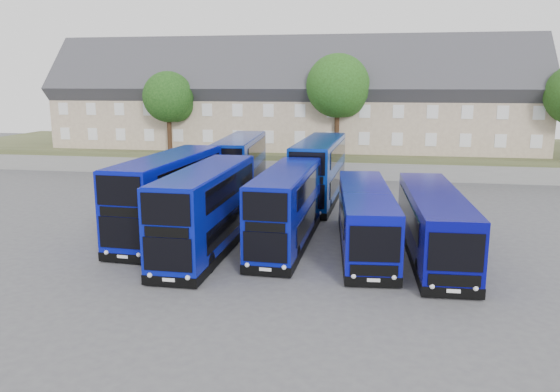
{
  "coord_description": "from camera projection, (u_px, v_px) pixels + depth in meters",
  "views": [
    {
      "loc": [
        5.24,
        -25.02,
        8.64
      ],
      "look_at": [
        0.11,
        5.27,
        2.2
      ],
      "focal_mm": 35.0,
      "sensor_mm": 36.0,
      "label": 1
    }
  ],
  "objects": [
    {
      "name": "earth_bank",
      "position": [
        323.0,
        153.0,
        59.37
      ],
      "size": [
        80.0,
        20.0,
        2.0
      ],
      "primitive_type": "cube",
      "color": "#48502D",
      "rests_on": "ground"
    },
    {
      "name": "retaining_wall",
      "position": [
        313.0,
        170.0,
        49.78
      ],
      "size": [
        70.0,
        0.4,
        1.5
      ],
      "primitive_type": "cube",
      "color": "slate",
      "rests_on": "ground"
    },
    {
      "name": "dd_front_left",
      "position": [
        169.0,
        196.0,
        31.23
      ],
      "size": [
        3.18,
        11.44,
        4.5
      ],
      "rotation": [
        0.0,
        0.0,
        -0.05
      ],
      "color": "#0811A4",
      "rests_on": "ground"
    },
    {
      "name": "tree_west",
      "position": [
        170.0,
        99.0,
        51.8
      ],
      "size": [
        4.8,
        4.8,
        7.65
      ],
      "color": "#382314",
      "rests_on": "earth_bank"
    },
    {
      "name": "terrace_row",
      "position": [
        290.0,
        103.0,
        54.85
      ],
      "size": [
        48.0,
        10.4,
        11.2
      ],
      "color": "tan",
      "rests_on": "earth_bank"
    },
    {
      "name": "tree_mid",
      "position": [
        339.0,
        88.0,
        49.46
      ],
      "size": [
        5.76,
        5.76,
        9.18
      ],
      "color": "#382314",
      "rests_on": "earth_bank"
    },
    {
      "name": "dd_rear_left",
      "position": [
        240.0,
        167.0,
        42.32
      ],
      "size": [
        3.29,
        11.3,
        4.43
      ],
      "rotation": [
        0.0,
        0.0,
        0.07
      ],
      "color": "navy",
      "rests_on": "ground"
    },
    {
      "name": "coach_east_b",
      "position": [
        434.0,
        225.0,
        27.42
      ],
      "size": [
        2.99,
        12.01,
        3.26
      ],
      "rotation": [
        0.0,
        0.0,
        0.04
      ],
      "color": "#06077D",
      "rests_on": "ground"
    },
    {
      "name": "dd_front_mid",
      "position": [
        207.0,
        212.0,
        27.99
      ],
      "size": [
        2.65,
        10.88,
        4.31
      ],
      "rotation": [
        0.0,
        0.0,
        -0.01
      ],
      "color": "#0814A1",
      "rests_on": "ground"
    },
    {
      "name": "dd_rear_right",
      "position": [
        319.0,
        172.0,
        39.55
      ],
      "size": [
        3.11,
        11.54,
        4.55
      ],
      "rotation": [
        0.0,
        0.0,
        -0.04
      ],
      "color": "navy",
      "rests_on": "ground"
    },
    {
      "name": "dd_front_right",
      "position": [
        286.0,
        209.0,
        29.0
      ],
      "size": [
        2.65,
        10.31,
        4.07
      ],
      "rotation": [
        0.0,
        0.0,
        -0.03
      ],
      "color": "#081298",
      "rests_on": "ground"
    },
    {
      "name": "ground",
      "position": [
        260.0,
        261.0,
        26.77
      ],
      "size": [
        120.0,
        120.0,
        0.0
      ],
      "primitive_type": "plane",
      "color": "#4B4B50",
      "rests_on": "ground"
    },
    {
      "name": "coach_east_a",
      "position": [
        365.0,
        220.0,
        28.56
      ],
      "size": [
        3.43,
        11.87,
        3.2
      ],
      "rotation": [
        0.0,
        0.0,
        0.08
      ],
      "color": "#080B9E",
      "rests_on": "ground"
    }
  ]
}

